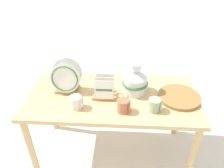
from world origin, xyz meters
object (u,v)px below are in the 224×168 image
at_px(dish_rack_square_plates, 105,91).
at_px(mug_cream_glaze, 77,102).
at_px(mug_terracotta_glaze, 124,106).
at_px(dish_rack_round_plates, 66,78).
at_px(mug_sage_glaze, 155,105).
at_px(wicker_charger_stack, 179,97).
at_px(ceramic_vase, 135,80).

height_order(dish_rack_square_plates, mug_cream_glaze, dish_rack_square_plates).
xyz_separation_m(mug_cream_glaze, mug_terracotta_glaze, (0.36, -0.02, 0.00)).
relative_size(dish_rack_round_plates, mug_sage_glaze, 2.65).
relative_size(dish_rack_square_plates, wicker_charger_stack, 0.57).
height_order(wicker_charger_stack, mug_cream_glaze, mug_cream_glaze).
bearing_deg(dish_rack_round_plates, mug_terracotta_glaze, -26.14).
height_order(mug_cream_glaze, mug_sage_glaze, same).
bearing_deg(ceramic_vase, mug_terracotta_glaze, -109.25).
xyz_separation_m(ceramic_vase, mug_sage_glaze, (0.14, -0.23, -0.06)).
bearing_deg(wicker_charger_stack, ceramic_vase, 169.32).
distance_m(dish_rack_round_plates, mug_terracotta_glaze, 0.54).
bearing_deg(dish_rack_round_plates, wicker_charger_stack, -3.21).
bearing_deg(ceramic_vase, mug_cream_glaze, -152.60).
xyz_separation_m(mug_terracotta_glaze, mug_sage_glaze, (0.23, 0.02, 0.00)).
xyz_separation_m(ceramic_vase, dish_rack_square_plates, (-0.25, -0.08, -0.06)).
distance_m(ceramic_vase, wicker_charger_stack, 0.38).
distance_m(ceramic_vase, dish_rack_square_plates, 0.26).
relative_size(ceramic_vase, dish_rack_round_plates, 1.06).
bearing_deg(mug_cream_glaze, ceramic_vase, 27.40).
relative_size(ceramic_vase, mug_terracotta_glaze, 2.80).
bearing_deg(mug_sage_glaze, mug_cream_glaze, -179.85).
relative_size(wicker_charger_stack, mug_sage_glaze, 3.33).
bearing_deg(dish_rack_square_plates, dish_rack_round_plates, 169.31).
relative_size(ceramic_vase, dish_rack_square_plates, 1.47).
relative_size(ceramic_vase, wicker_charger_stack, 0.84).
relative_size(wicker_charger_stack, mug_terracotta_glaze, 3.33).
bearing_deg(mug_cream_glaze, dish_rack_square_plates, 37.80).
height_order(ceramic_vase, mug_terracotta_glaze, ceramic_vase).
height_order(mug_terracotta_glaze, mug_sage_glaze, same).
bearing_deg(ceramic_vase, mug_sage_glaze, -57.94).
height_order(ceramic_vase, mug_cream_glaze, ceramic_vase).
relative_size(dish_rack_square_plates, mug_terracotta_glaze, 1.90).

